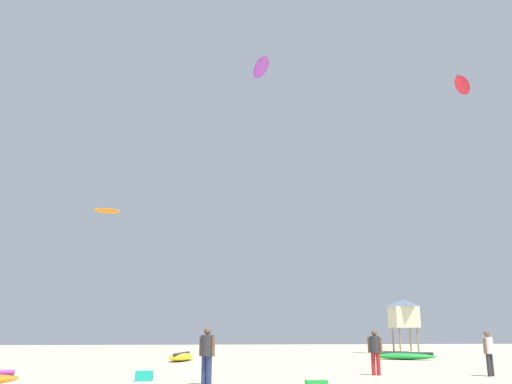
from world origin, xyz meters
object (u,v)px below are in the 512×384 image
gear_bag (144,376)px  kite_aloft_1 (261,68)px  kite_grounded_far (182,357)px  kite_aloft_2 (107,211)px  kite_aloft_0 (462,85)px  lifeguard_tower (404,313)px  kite_grounded_mid (403,356)px  person_foreground (207,351)px  person_midground (488,350)px  person_left (375,349)px

gear_bag → kite_aloft_1: 24.36m
kite_grounded_far → kite_aloft_2: kite_aloft_2 is taller
gear_bag → kite_aloft_0: kite_aloft_0 is taller
lifeguard_tower → kite_aloft_0: 22.56m
kite_grounded_mid → lifeguard_tower: 13.74m
person_foreground → person_midground: (10.32, 2.16, -0.06)m
person_foreground → person_left: 7.04m
kite_aloft_1 → person_foreground: bearing=-103.1°
kite_grounded_far → lifeguard_tower: (17.86, 12.20, 2.83)m
lifeguard_tower → kite_grounded_mid: bearing=-112.5°
gear_bag → kite_aloft_1: size_ratio=0.17×
kite_grounded_far → kite_aloft_0: bearing=26.5°
gear_bag → lifeguard_tower: bearing=52.7°
kite_grounded_far → kite_aloft_0: kite_aloft_0 is taller
kite_grounded_mid → gear_bag: bearing=-138.0°
lifeguard_tower → gear_bag: (-18.83, -24.74, -2.89)m
gear_bag → kite_aloft_1: kite_aloft_1 is taller
person_left → gear_bag: bearing=-52.9°
kite_grounded_mid → gear_bag: 18.42m
person_foreground → person_midground: size_ratio=1.06×
person_midground → person_left: size_ratio=0.98×
person_foreground → kite_grounded_far: 14.27m
kite_grounded_far → kite_aloft_1: (4.70, 1.68, 18.88)m
person_foreground → kite_grounded_mid: bearing=-4.2°
kite_grounded_mid → gear_bag: size_ratio=6.67×
kite_grounded_far → kite_aloft_0: (25.44, 12.68, 24.07)m
kite_grounded_mid → kite_grounded_far: kite_grounded_far is taller
kite_aloft_1 → kite_grounded_far: bearing=-160.3°
person_foreground → kite_aloft_0: 43.16m
kite_grounded_far → person_midground: bearing=-46.8°
person_foreground → kite_aloft_0: bearing=-6.5°
person_midground → kite_aloft_2: kite_aloft_2 is taller
kite_aloft_2 → person_midground: bearing=-59.5°
person_midground → kite_grounded_far: person_midground is taller
person_left → gear_bag: size_ratio=2.91×
kite_grounded_mid → kite_aloft_0: bearing=45.4°
gear_bag → kite_aloft_2: bearing=102.0°
person_foreground → person_left: (6.34, 3.06, -0.04)m
person_foreground → person_midground: bearing=-42.5°
gear_bag → kite_aloft_0: bearing=43.7°
kite_aloft_0 → lifeguard_tower: bearing=-176.4°
person_foreground → kite_grounded_far: (-1.02, 14.21, -0.77)m
kite_grounded_mid → kite_aloft_2: 32.15m
person_foreground → kite_aloft_1: (3.69, 15.89, 18.11)m
kite_grounded_far → kite_aloft_1: kite_aloft_1 is taller
person_midground → kite_aloft_2: size_ratio=0.62×
kite_aloft_0 → person_foreground: bearing=-132.3°
kite_aloft_2 → gear_bag: bearing=-78.0°
person_midground → kite_grounded_mid: (1.39, 11.83, -0.72)m
gear_bag → kite_aloft_2: size_ratio=0.22×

